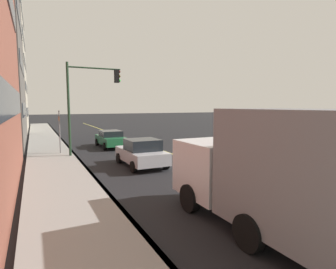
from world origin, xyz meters
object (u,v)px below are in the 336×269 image
Objects in this scene: car_green at (111,139)px; car_silver at (142,153)px; traffic_light_mast at (88,94)px; street_sign_post at (60,129)px; truck_gray at (305,179)px.

car_silver is at bearing 178.10° from car_green.
traffic_light_mast reaches higher than street_sign_post.
car_green is 0.53× the size of truck_gray.
truck_gray is at bearing -171.75° from traffic_light_mast.
traffic_light_mast is (14.72, 2.13, 2.45)m from truck_gray.
street_sign_post is (16.02, 3.91, 0.06)m from truck_gray.
car_silver is at bearing -155.29° from traffic_light_mast.
car_green is at bearing -0.56° from truck_gray.
car_silver is 0.64× the size of traffic_light_mast.
car_silver reaches higher than car_green.
street_sign_post is (-2.08, 4.08, 1.10)m from car_green.
truck_gray is 15.07m from traffic_light_mast.
traffic_light_mast is (4.45, 2.05, 3.43)m from car_silver.
truck_gray is at bearing 179.44° from car_green.
traffic_light_mast is at bearing 145.72° from car_green.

